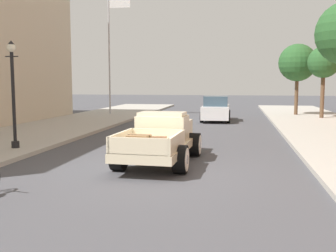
{
  "coord_description": "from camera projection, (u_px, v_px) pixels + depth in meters",
  "views": [
    {
      "loc": [
        2.45,
        -10.61,
        2.51
      ],
      "look_at": [
        0.02,
        2.91,
        1.0
      ],
      "focal_mm": 42.17,
      "sensor_mm": 36.0,
      "label": 1
    }
  ],
  "objects": [
    {
      "name": "hotrod_truck_cream",
      "position": [
        162.0,
        138.0,
        12.61
      ],
      "size": [
        2.31,
        4.99,
        1.58
      ],
      "color": "beige",
      "rests_on": "ground"
    },
    {
      "name": "street_tree_farthest",
      "position": [
        297.0,
        63.0,
        29.0
      ],
      "size": [
        2.75,
        2.75,
        5.21
      ],
      "color": "brown",
      "rests_on": "sidewalk_right"
    },
    {
      "name": "car_background_white",
      "position": [
        216.0,
        109.0,
        25.96
      ],
      "size": [
        1.93,
        4.33,
        1.65
      ],
      "color": "silver",
      "rests_on": "ground"
    },
    {
      "name": "ground_plane",
      "position": [
        149.0,
        172.0,
        11.08
      ],
      "size": [
        140.0,
        140.0,
        0.0
      ],
      "primitive_type": "plane",
      "color": "#47474C"
    },
    {
      "name": "flagpole",
      "position": [
        112.0,
        39.0,
        29.36
      ],
      "size": [
        1.74,
        0.16,
        9.16
      ],
      "color": "#B2B2B7",
      "rests_on": "sidewalk_left"
    },
    {
      "name": "street_tree_third",
      "position": [
        324.0,
        63.0,
        26.3
      ],
      "size": [
        2.11,
        2.11,
        4.79
      ],
      "color": "brown",
      "rests_on": "sidewalk_right"
    },
    {
      "name": "street_lamp_near",
      "position": [
        13.0,
        86.0,
        14.13
      ],
      "size": [
        0.5,
        0.32,
        3.85
      ],
      "color": "black",
      "rests_on": "sidewalk_left"
    }
  ]
}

